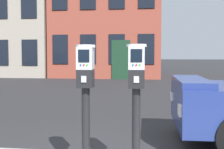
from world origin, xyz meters
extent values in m
cylinder|color=black|center=(-0.44, -0.20, 0.56)|extent=(0.10, 0.10, 0.85)
cube|color=black|center=(-0.44, -0.20, 1.09)|extent=(0.19, 0.25, 0.20)
cube|color=#A5A8AD|center=(-0.43, -0.32, 1.09)|extent=(0.06, 0.02, 0.07)
cube|color=#B7BABF|center=(-0.44, -0.20, 1.31)|extent=(0.19, 0.24, 0.24)
cube|color=black|center=(-0.44, -0.32, 1.33)|extent=(0.12, 0.02, 0.13)
cylinder|color=blue|center=(-0.47, -0.32, 1.24)|extent=(0.02, 0.01, 0.02)
cylinder|color=red|center=(-0.44, -0.32, 1.24)|extent=(0.02, 0.01, 0.02)
cylinder|color=green|center=(-0.40, -0.32, 1.24)|extent=(0.02, 0.01, 0.02)
cylinder|color=#B7BABF|center=(-0.44, -0.20, 1.44)|extent=(0.23, 0.23, 0.03)
cylinder|color=black|center=(0.12, -0.20, 0.57)|extent=(0.10, 0.10, 0.85)
cube|color=black|center=(0.12, -0.20, 1.09)|extent=(0.19, 0.25, 0.20)
cube|color=#A5A8AD|center=(0.13, -0.32, 1.09)|extent=(0.06, 0.02, 0.07)
cube|color=#B7BABF|center=(0.12, -0.20, 1.31)|extent=(0.19, 0.24, 0.24)
cube|color=black|center=(0.12, -0.32, 1.34)|extent=(0.12, 0.02, 0.14)
cylinder|color=blue|center=(0.09, -0.32, 1.24)|extent=(0.02, 0.01, 0.02)
cylinder|color=red|center=(0.13, -0.32, 1.24)|extent=(0.02, 0.01, 0.02)
cylinder|color=green|center=(0.16, -0.32, 1.24)|extent=(0.02, 0.01, 0.02)
cylinder|color=#B7BABF|center=(0.12, -0.20, 1.45)|extent=(0.23, 0.23, 0.03)
cube|color=navy|center=(0.83, 1.28, 0.94)|extent=(0.51, 1.70, 0.10)
cube|color=white|center=(0.63, 0.59, 0.62)|extent=(0.05, 0.20, 0.14)
cube|color=white|center=(0.57, 1.95, 0.62)|extent=(0.05, 0.20, 0.14)
cylinder|color=black|center=(1.30, 2.12, 0.32)|extent=(0.65, 0.25, 0.64)
cube|color=black|center=(-8.53, 13.56, 1.44)|extent=(0.90, 0.06, 1.44)
cube|color=black|center=(-6.81, 13.56, 1.44)|extent=(0.90, 0.06, 1.44)
cube|color=black|center=(-8.53, 13.56, 4.06)|extent=(0.90, 0.06, 1.44)
cube|color=black|center=(-6.81, 13.56, 4.06)|extent=(0.90, 0.06, 1.44)
cube|color=black|center=(-5.04, 13.56, 1.61)|extent=(0.86, 0.06, 1.60)
cube|color=black|center=(-3.48, 13.56, 1.61)|extent=(0.86, 0.06, 1.60)
cube|color=black|center=(-1.91, 13.56, 1.61)|extent=(0.86, 0.06, 1.60)
cube|color=black|center=(-0.35, 13.56, 1.61)|extent=(0.86, 0.06, 1.60)
cube|color=#193823|center=(-1.69, 13.56, 1.05)|extent=(1.00, 0.07, 2.10)
camera|label=1|loc=(0.36, -3.69, 1.35)|focal=52.08mm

